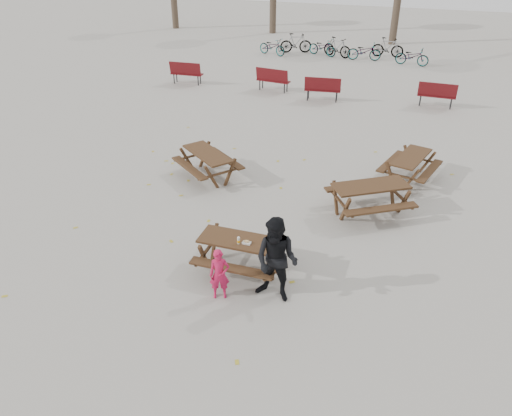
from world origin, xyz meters
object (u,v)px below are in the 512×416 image
(adult, at_px, (277,260))
(picnic_table_east, at_px, (369,199))
(main_picnic_table, at_px, (241,247))
(food_tray, at_px, (247,243))
(child, at_px, (219,274))
(picnic_table_north, at_px, (208,165))
(soda_bottle, at_px, (239,241))
(picnic_table_far, at_px, (410,168))

(adult, height_order, picnic_table_east, adult)
(main_picnic_table, relative_size, food_tray, 10.00)
(picnic_table_east, bearing_deg, child, -151.79)
(picnic_table_north, bearing_deg, picnic_table_east, 30.10)
(soda_bottle, distance_m, picnic_table_far, 6.64)
(soda_bottle, xyz_separation_m, child, (-0.10, -0.84, -0.29))
(soda_bottle, height_order, picnic_table_north, soda_bottle)
(food_tray, bearing_deg, soda_bottle, -162.09)
(picnic_table_east, xyz_separation_m, picnic_table_north, (-4.79, 0.64, -0.02))
(food_tray, bearing_deg, picnic_table_far, 62.44)
(child, xyz_separation_m, adult, (1.08, 0.33, 0.36))
(picnic_table_east, bearing_deg, picnic_table_far, 37.14)
(picnic_table_north, bearing_deg, soda_bottle, -21.14)
(food_tray, xyz_separation_m, picnic_table_north, (-2.64, 4.06, -0.40))
(picnic_table_north, xyz_separation_m, picnic_table_far, (5.65, 1.71, -0.02))
(food_tray, relative_size, adult, 0.10)
(food_tray, bearing_deg, adult, -34.49)
(main_picnic_table, relative_size, picnic_table_north, 0.99)
(main_picnic_table, distance_m, picnic_table_far, 6.49)
(adult, distance_m, picnic_table_east, 4.23)
(picnic_table_far, bearing_deg, soda_bottle, 167.45)
(adult, xyz_separation_m, picnic_table_far, (2.19, 6.33, -0.54))
(soda_bottle, relative_size, adult, 0.09)
(child, relative_size, picnic_table_far, 0.64)
(soda_bottle, xyz_separation_m, adult, (0.98, -0.51, 0.07))
(adult, distance_m, picnic_table_far, 6.72)
(child, distance_m, adult, 1.18)
(food_tray, height_order, child, child)
(food_tray, height_order, picnic_table_north, food_tray)
(soda_bottle, bearing_deg, picnic_table_east, 56.43)
(main_picnic_table, distance_m, adult, 1.23)
(soda_bottle, distance_m, picnic_table_east, 4.19)
(soda_bottle, bearing_deg, child, -96.83)
(soda_bottle, distance_m, child, 0.89)
(soda_bottle, xyz_separation_m, picnic_table_east, (2.30, 3.47, -0.43))
(main_picnic_table, relative_size, adult, 0.98)
(adult, bearing_deg, main_picnic_table, 152.62)
(food_tray, height_order, picnic_table_east, picnic_table_east)
(main_picnic_table, xyz_separation_m, child, (-0.10, -0.99, -0.03))
(picnic_table_east, distance_m, picnic_table_north, 4.83)
(main_picnic_table, xyz_separation_m, picnic_table_far, (3.17, 5.66, -0.21))
(child, height_order, adult, adult)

